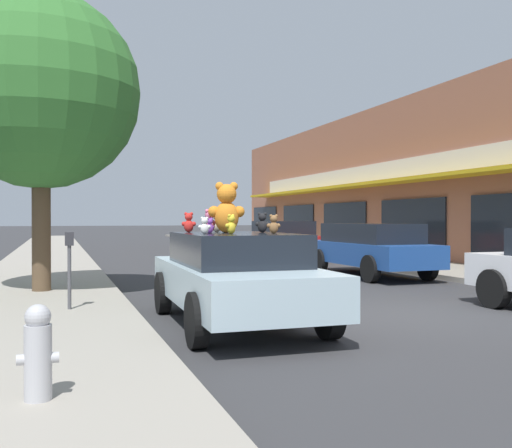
{
  "coord_description": "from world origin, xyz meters",
  "views": [
    {
      "loc": [
        -5.44,
        -8.42,
        1.63
      ],
      "look_at": [
        -1.28,
        3.45,
        1.52
      ],
      "focal_mm": 40.0,
      "sensor_mm": 36.0,
      "label": 1
    }
  ],
  "objects_px": {
    "teddy_bear_pink": "(209,221)",
    "fire_hydrant": "(38,352)",
    "teddy_bear_black": "(262,223)",
    "plush_art_car": "(236,275)",
    "teddy_bear_brown": "(274,224)",
    "parked_car_far_center": "(370,247)",
    "teddy_bear_white": "(205,226)",
    "parking_meter": "(69,260)",
    "parked_car_far_right": "(282,239)",
    "teddy_bear_giant": "(227,208)",
    "teddy_bear_purple": "(210,226)",
    "teddy_bear_teal": "(225,225)",
    "teddy_bear_red": "(189,223)",
    "street_tree": "(41,91)",
    "teddy_bear_cream": "(217,222)",
    "teddy_bear_yellow": "(231,224)"
  },
  "relations": [
    {
      "from": "teddy_bear_pink",
      "to": "fire_hydrant",
      "type": "relative_size",
      "value": 0.48
    },
    {
      "from": "teddy_bear_black",
      "to": "fire_hydrant",
      "type": "relative_size",
      "value": 0.41
    },
    {
      "from": "plush_art_car",
      "to": "teddy_bear_brown",
      "type": "distance_m",
      "value": 1.0
    },
    {
      "from": "parked_car_far_center",
      "to": "teddy_bear_white",
      "type": "bearing_deg",
      "value": -136.07
    },
    {
      "from": "teddy_bear_pink",
      "to": "parking_meter",
      "type": "distance_m",
      "value": 2.44
    },
    {
      "from": "parked_car_far_right",
      "to": "teddy_bear_white",
      "type": "bearing_deg",
      "value": -116.48
    },
    {
      "from": "teddy_bear_brown",
      "to": "parked_car_far_right",
      "type": "distance_m",
      "value": 13.95
    },
    {
      "from": "teddy_bear_giant",
      "to": "teddy_bear_brown",
      "type": "distance_m",
      "value": 0.91
    },
    {
      "from": "plush_art_car",
      "to": "teddy_bear_purple",
      "type": "bearing_deg",
      "value": 179.04
    },
    {
      "from": "teddy_bear_teal",
      "to": "fire_hydrant",
      "type": "xyz_separation_m",
      "value": [
        -2.75,
        -3.97,
        -1.0
      ]
    },
    {
      "from": "teddy_bear_black",
      "to": "parked_car_far_right",
      "type": "xyz_separation_m",
      "value": [
        5.28,
        12.23,
        -0.72
      ]
    },
    {
      "from": "teddy_bear_pink",
      "to": "parked_car_far_right",
      "type": "height_order",
      "value": "teddy_bear_pink"
    },
    {
      "from": "teddy_bear_giant",
      "to": "fire_hydrant",
      "type": "bearing_deg",
      "value": 64.41
    },
    {
      "from": "teddy_bear_pink",
      "to": "parking_meter",
      "type": "xyz_separation_m",
      "value": [
        -2.11,
        1.06,
        -0.64
      ]
    },
    {
      "from": "teddy_bear_red",
      "to": "street_tree",
      "type": "distance_m",
      "value": 4.93
    },
    {
      "from": "teddy_bear_giant",
      "to": "teddy_bear_white",
      "type": "distance_m",
      "value": 0.85
    },
    {
      "from": "teddy_bear_pink",
      "to": "teddy_bear_purple",
      "type": "bearing_deg",
      "value": 47.28
    },
    {
      "from": "teddy_bear_cream",
      "to": "teddy_bear_pink",
      "type": "bearing_deg",
      "value": 69.94
    },
    {
      "from": "teddy_bear_giant",
      "to": "fire_hydrant",
      "type": "height_order",
      "value": "teddy_bear_giant"
    },
    {
      "from": "teddy_bear_black",
      "to": "teddy_bear_white",
      "type": "distance_m",
      "value": 1.25
    },
    {
      "from": "teddy_bear_black",
      "to": "fire_hydrant",
      "type": "distance_m",
      "value": 4.99
    },
    {
      "from": "teddy_bear_brown",
      "to": "fire_hydrant",
      "type": "height_order",
      "value": "teddy_bear_brown"
    },
    {
      "from": "teddy_bear_purple",
      "to": "teddy_bear_white",
      "type": "height_order",
      "value": "teddy_bear_white"
    },
    {
      "from": "teddy_bear_pink",
      "to": "street_tree",
      "type": "height_order",
      "value": "street_tree"
    },
    {
      "from": "teddy_bear_purple",
      "to": "street_tree",
      "type": "distance_m",
      "value": 5.64
    },
    {
      "from": "parked_car_far_center",
      "to": "parking_meter",
      "type": "distance_m",
      "value": 9.28
    },
    {
      "from": "teddy_bear_giant",
      "to": "teddy_bear_cream",
      "type": "bearing_deg",
      "value": -76.15
    },
    {
      "from": "teddy_bear_white",
      "to": "parking_meter",
      "type": "xyz_separation_m",
      "value": [
        -1.83,
        1.83,
        -0.58
      ]
    },
    {
      "from": "teddy_bear_pink",
      "to": "teddy_bear_white",
      "type": "relative_size",
      "value": 1.49
    },
    {
      "from": "teddy_bear_giant",
      "to": "parking_meter",
      "type": "distance_m",
      "value": 2.77
    },
    {
      "from": "teddy_bear_brown",
      "to": "street_tree",
      "type": "xyz_separation_m",
      "value": [
        -3.38,
        4.65,
        2.72
      ]
    },
    {
      "from": "teddy_bear_teal",
      "to": "teddy_bear_yellow",
      "type": "xyz_separation_m",
      "value": [
        -0.19,
        -1.0,
        0.01
      ]
    },
    {
      "from": "teddy_bear_white",
      "to": "street_tree",
      "type": "distance_m",
      "value": 5.83
    },
    {
      "from": "teddy_bear_cream",
      "to": "parking_meter",
      "type": "relative_size",
      "value": 0.27
    },
    {
      "from": "teddy_bear_black",
      "to": "teddy_bear_cream",
      "type": "xyz_separation_m",
      "value": [
        -0.62,
        0.53,
        0.01
      ]
    },
    {
      "from": "teddy_bear_purple",
      "to": "teddy_bear_pink",
      "type": "distance_m",
      "value": 0.44
    },
    {
      "from": "teddy_bear_black",
      "to": "parking_meter",
      "type": "bearing_deg",
      "value": 9.78
    },
    {
      "from": "teddy_bear_giant",
      "to": "teddy_bear_teal",
      "type": "height_order",
      "value": "teddy_bear_giant"
    },
    {
      "from": "plush_art_car",
      "to": "parked_car_far_right",
      "type": "relative_size",
      "value": 1.07
    },
    {
      "from": "teddy_bear_black",
      "to": "teddy_bear_cream",
      "type": "relative_size",
      "value": 0.93
    },
    {
      "from": "teddy_bear_teal",
      "to": "teddy_bear_pink",
      "type": "xyz_separation_m",
      "value": [
        -0.3,
        -0.16,
        0.06
      ]
    },
    {
      "from": "plush_art_car",
      "to": "parking_meter",
      "type": "xyz_separation_m",
      "value": [
        -2.41,
        1.5,
        0.18
      ]
    },
    {
      "from": "teddy_bear_red",
      "to": "parked_car_far_center",
      "type": "distance_m",
      "value": 8.07
    },
    {
      "from": "teddy_bear_red",
      "to": "parked_car_far_right",
      "type": "distance_m",
      "value": 13.24
    },
    {
      "from": "teddy_bear_brown",
      "to": "parking_meter",
      "type": "xyz_separation_m",
      "value": [
        -2.88,
        1.9,
        -0.6
      ]
    },
    {
      "from": "teddy_bear_giant",
      "to": "fire_hydrant",
      "type": "relative_size",
      "value": 1.02
    },
    {
      "from": "teddy_bear_brown",
      "to": "teddy_bear_yellow",
      "type": "distance_m",
      "value": 0.67
    },
    {
      "from": "parking_meter",
      "to": "teddy_bear_black",
      "type": "bearing_deg",
      "value": -23.0
    },
    {
      "from": "teddy_bear_giant",
      "to": "teddy_bear_pink",
      "type": "relative_size",
      "value": 2.13
    },
    {
      "from": "teddy_bear_teal",
      "to": "parking_meter",
      "type": "distance_m",
      "value": 2.63
    }
  ]
}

